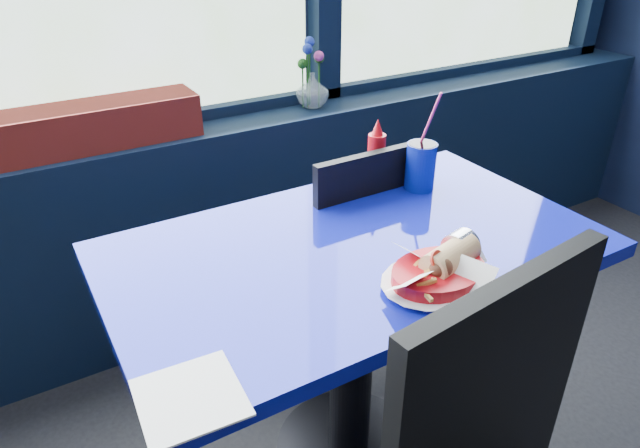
{
  "coord_description": "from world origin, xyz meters",
  "views": [
    {
      "loc": [
        -0.38,
        1.01,
        1.47
      ],
      "look_at": [
        0.19,
        1.98,
        0.85
      ],
      "focal_mm": 32.0,
      "sensor_mm": 36.0,
      "label": 1
    }
  ],
  "objects_px": {
    "ketchup_bottle": "(376,155)",
    "soda_cup": "(421,165)",
    "near_table": "(354,303)",
    "planter_box": "(90,126)",
    "chair_near_back": "(348,248)",
    "flower_vase": "(312,86)",
    "food_basket": "(440,271)"
  },
  "relations": [
    {
      "from": "ketchup_bottle",
      "to": "soda_cup",
      "type": "height_order",
      "value": "soda_cup"
    },
    {
      "from": "near_table",
      "to": "planter_box",
      "type": "xyz_separation_m",
      "value": [
        -0.44,
        0.86,
        0.3
      ]
    },
    {
      "from": "planter_box",
      "to": "soda_cup",
      "type": "height_order",
      "value": "soda_cup"
    },
    {
      "from": "planter_box",
      "to": "ketchup_bottle",
      "type": "xyz_separation_m",
      "value": [
        0.68,
        -0.59,
        -0.03
      ]
    },
    {
      "from": "near_table",
      "to": "planter_box",
      "type": "height_order",
      "value": "planter_box"
    },
    {
      "from": "chair_near_back",
      "to": "soda_cup",
      "type": "distance_m",
      "value": 0.38
    },
    {
      "from": "planter_box",
      "to": "ketchup_bottle",
      "type": "relative_size",
      "value": 3.46
    },
    {
      "from": "planter_box",
      "to": "chair_near_back",
      "type": "bearing_deg",
      "value": -40.67
    },
    {
      "from": "flower_vase",
      "to": "ketchup_bottle",
      "type": "xyz_separation_m",
      "value": [
        -0.12,
        -0.59,
        -0.04
      ]
    },
    {
      "from": "ketchup_bottle",
      "to": "soda_cup",
      "type": "xyz_separation_m",
      "value": [
        0.08,
        -0.1,
        -0.01
      ]
    },
    {
      "from": "soda_cup",
      "to": "flower_vase",
      "type": "bearing_deg",
      "value": 86.78
    },
    {
      "from": "planter_box",
      "to": "soda_cup",
      "type": "bearing_deg",
      "value": -42.43
    },
    {
      "from": "food_basket",
      "to": "soda_cup",
      "type": "xyz_separation_m",
      "value": [
        0.27,
        0.4,
        0.04
      ]
    },
    {
      "from": "flower_vase",
      "to": "soda_cup",
      "type": "relative_size",
      "value": 0.89
    },
    {
      "from": "soda_cup",
      "to": "chair_near_back",
      "type": "bearing_deg",
      "value": 131.03
    },
    {
      "from": "chair_near_back",
      "to": "ketchup_bottle",
      "type": "relative_size",
      "value": 4.46
    },
    {
      "from": "near_table",
      "to": "flower_vase",
      "type": "xyz_separation_m",
      "value": [
        0.37,
        0.86,
        0.31
      ]
    },
    {
      "from": "chair_near_back",
      "to": "ketchup_bottle",
      "type": "distance_m",
      "value": 0.34
    },
    {
      "from": "near_table",
      "to": "soda_cup",
      "type": "relative_size",
      "value": 4.12
    },
    {
      "from": "planter_box",
      "to": "soda_cup",
      "type": "relative_size",
      "value": 2.33
    },
    {
      "from": "chair_near_back",
      "to": "ketchup_bottle",
      "type": "xyz_separation_m",
      "value": [
        0.05,
        -0.06,
        0.33
      ]
    },
    {
      "from": "chair_near_back",
      "to": "ketchup_bottle",
      "type": "bearing_deg",
      "value": 132.16
    },
    {
      "from": "chair_near_back",
      "to": "flower_vase",
      "type": "height_order",
      "value": "flower_vase"
    },
    {
      "from": "chair_near_back",
      "to": "planter_box",
      "type": "xyz_separation_m",
      "value": [
        -0.63,
        0.53,
        0.37
      ]
    },
    {
      "from": "near_table",
      "to": "chair_near_back",
      "type": "xyz_separation_m",
      "value": [
        0.2,
        0.32,
        -0.07
      ]
    },
    {
      "from": "chair_near_back",
      "to": "flower_vase",
      "type": "bearing_deg",
      "value": -108.76
    },
    {
      "from": "ketchup_bottle",
      "to": "soda_cup",
      "type": "distance_m",
      "value": 0.13
    },
    {
      "from": "planter_box",
      "to": "food_basket",
      "type": "bearing_deg",
      "value": -65.95
    },
    {
      "from": "near_table",
      "to": "soda_cup",
      "type": "distance_m",
      "value": 0.45
    },
    {
      "from": "chair_near_back",
      "to": "food_basket",
      "type": "height_order",
      "value": "chair_near_back"
    },
    {
      "from": "chair_near_back",
      "to": "food_basket",
      "type": "bearing_deg",
      "value": 75.81
    },
    {
      "from": "chair_near_back",
      "to": "flower_vase",
      "type": "xyz_separation_m",
      "value": [
        0.18,
        0.54,
        0.38
      ]
    }
  ]
}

